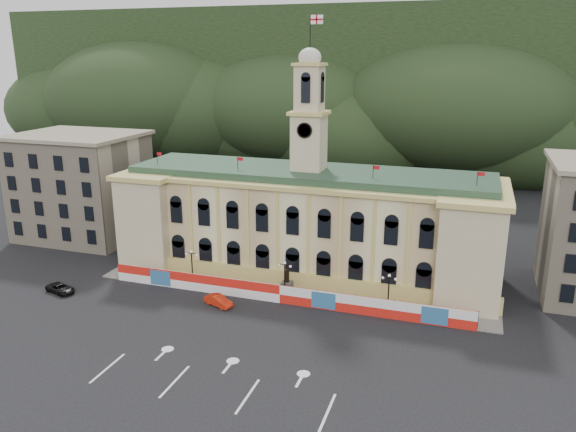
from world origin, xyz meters
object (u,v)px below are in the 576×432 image
(statue, at_px, (287,286))
(black_suv, at_px, (60,288))
(lamp_center, at_px, (285,276))
(red_sedan, at_px, (219,301))

(statue, xyz_separation_m, black_suv, (-30.00, -9.53, -0.55))
(lamp_center, height_order, red_sedan, lamp_center)
(statue, bearing_deg, lamp_center, -90.00)
(lamp_center, xyz_separation_m, red_sedan, (-7.38, -5.38, -2.38))
(statue, relative_size, red_sedan, 0.83)
(black_suv, bearing_deg, lamp_center, -58.72)
(statue, xyz_separation_m, red_sedan, (-7.38, -6.38, -0.49))
(statue, distance_m, red_sedan, 9.77)
(red_sedan, relative_size, black_suv, 0.90)
(statue, height_order, lamp_center, lamp_center)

